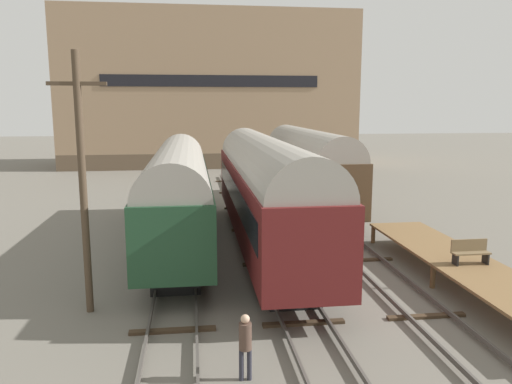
{
  "coord_description": "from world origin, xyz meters",
  "views": [
    {
      "loc": [
        -3.34,
        -17.32,
        6.74
      ],
      "look_at": [
        0.0,
        8.69,
        2.2
      ],
      "focal_mm": 35.0,
      "sensor_mm": 36.0,
      "label": 1
    }
  ],
  "objects_px": {
    "train_car_green": "(178,188)",
    "utility_pole": "(83,181)",
    "train_car_maroon": "(265,186)",
    "person_worker": "(245,341)",
    "bench": "(470,251)",
    "train_car_brown": "(308,164)"
  },
  "relations": [
    {
      "from": "train_car_brown",
      "to": "train_car_maroon",
      "type": "relative_size",
      "value": 0.83
    },
    {
      "from": "bench",
      "to": "person_worker",
      "type": "distance_m",
      "value": 10.33
    },
    {
      "from": "train_car_green",
      "to": "person_worker",
      "type": "distance_m",
      "value": 12.85
    },
    {
      "from": "person_worker",
      "to": "utility_pole",
      "type": "xyz_separation_m",
      "value": [
        -4.67,
        4.86,
        3.34
      ]
    },
    {
      "from": "train_car_green",
      "to": "utility_pole",
      "type": "distance_m",
      "value": 8.35
    },
    {
      "from": "train_car_green",
      "to": "utility_pole",
      "type": "relative_size",
      "value": 2.03
    },
    {
      "from": "train_car_maroon",
      "to": "bench",
      "type": "xyz_separation_m",
      "value": [
        6.76,
        -6.16,
        -1.6
      ]
    },
    {
      "from": "train_car_green",
      "to": "bench",
      "type": "distance_m",
      "value": 13.15
    },
    {
      "from": "train_car_brown",
      "to": "bench",
      "type": "xyz_separation_m",
      "value": [
        2.73,
        -14.69,
        -1.55
      ]
    },
    {
      "from": "person_worker",
      "to": "utility_pole",
      "type": "distance_m",
      "value": 7.52
    },
    {
      "from": "train_car_green",
      "to": "train_car_maroon",
      "type": "bearing_deg",
      "value": -16.68
    },
    {
      "from": "bench",
      "to": "person_worker",
      "type": "relative_size",
      "value": 0.81
    },
    {
      "from": "train_car_brown",
      "to": "bench",
      "type": "relative_size",
      "value": 11.3
    },
    {
      "from": "train_car_maroon",
      "to": "train_car_green",
      "type": "bearing_deg",
      "value": 163.32
    },
    {
      "from": "train_car_maroon",
      "to": "utility_pole",
      "type": "distance_m",
      "value": 9.52
    },
    {
      "from": "utility_pole",
      "to": "train_car_maroon",
      "type": "bearing_deg",
      "value": 43.68
    },
    {
      "from": "train_car_brown",
      "to": "train_car_maroon",
      "type": "xyz_separation_m",
      "value": [
        -4.04,
        -8.53,
        0.04
      ]
    },
    {
      "from": "train_car_maroon",
      "to": "person_worker",
      "type": "xyz_separation_m",
      "value": [
        -2.14,
        -11.37,
        -2.01
      ]
    },
    {
      "from": "train_car_brown",
      "to": "utility_pole",
      "type": "bearing_deg",
      "value": -125.82
    },
    {
      "from": "bench",
      "to": "utility_pole",
      "type": "height_order",
      "value": "utility_pole"
    },
    {
      "from": "train_car_green",
      "to": "bench",
      "type": "bearing_deg",
      "value": -34.31
    },
    {
      "from": "train_car_brown",
      "to": "utility_pole",
      "type": "height_order",
      "value": "utility_pole"
    }
  ]
}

